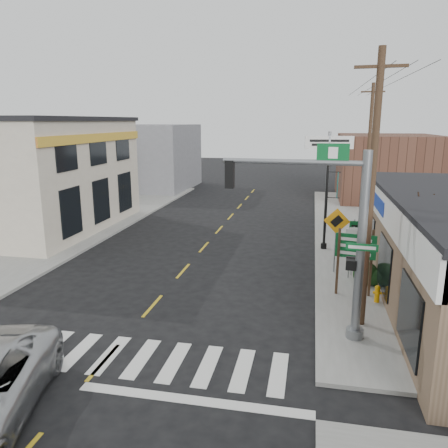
% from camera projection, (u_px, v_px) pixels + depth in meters
% --- Properties ---
extents(ground, '(140.00, 140.00, 0.00)m').
position_uv_depth(ground, '(104.00, 362.00, 12.59)').
color(ground, black).
rests_on(ground, ground).
extents(sidewalk_right, '(6.00, 38.00, 0.13)m').
position_uv_depth(sidewalk_right, '(372.00, 250.00, 23.24)').
color(sidewalk_right, gray).
rests_on(sidewalk_right, ground).
extents(sidewalk_left, '(6.00, 38.00, 0.13)m').
position_uv_depth(sidewalk_left, '(65.00, 233.00, 26.71)').
color(sidewalk_left, gray).
rests_on(sidewalk_left, ground).
extents(center_line, '(0.12, 56.00, 0.01)m').
position_uv_depth(center_line, '(183.00, 271.00, 20.22)').
color(center_line, gold).
rests_on(center_line, ground).
extents(crosswalk, '(11.00, 2.20, 0.01)m').
position_uv_depth(crosswalk, '(110.00, 355.00, 12.97)').
color(crosswalk, silver).
rests_on(crosswalk, ground).
extents(left_building, '(12.00, 12.00, 6.80)m').
position_uv_depth(left_building, '(12.00, 175.00, 27.66)').
color(left_building, beige).
rests_on(left_building, ground).
extents(bldg_distant_right, '(8.00, 10.00, 5.60)m').
position_uv_depth(bldg_distant_right, '(386.00, 167.00, 38.24)').
color(bldg_distant_right, brown).
rests_on(bldg_distant_right, ground).
extents(bldg_distant_left, '(9.00, 10.00, 6.40)m').
position_uv_depth(bldg_distant_left, '(146.00, 157.00, 44.49)').
color(bldg_distant_left, slate).
rests_on(bldg_distant_left, ground).
extents(traffic_signal_pole, '(4.75, 0.38, 6.02)m').
position_uv_depth(traffic_signal_pole, '(338.00, 226.00, 13.07)').
color(traffic_signal_pole, slate).
rests_on(traffic_signal_pole, sidewalk_right).
extents(guide_sign, '(1.52, 0.13, 2.65)m').
position_uv_depth(guide_sign, '(355.00, 253.00, 16.71)').
color(guide_sign, '#463120').
rests_on(guide_sign, sidewalk_right).
extents(fire_hydrant, '(0.21, 0.21, 0.66)m').
position_uv_depth(fire_hydrant, '(377.00, 293.00, 16.36)').
color(fire_hydrant, orange).
rests_on(fire_hydrant, sidewalk_right).
extents(ped_crossing_sign, '(1.14, 0.08, 2.94)m').
position_uv_depth(ped_crossing_sign, '(336.00, 229.00, 19.21)').
color(ped_crossing_sign, gray).
rests_on(ped_crossing_sign, sidewalk_right).
extents(lamp_post, '(0.67, 0.52, 5.13)m').
position_uv_depth(lamp_post, '(328.00, 193.00, 22.62)').
color(lamp_post, black).
rests_on(lamp_post, sidewalk_right).
extents(dance_center_sign, '(2.84, 0.18, 6.04)m').
position_uv_depth(dance_center_sign, '(329.00, 156.00, 25.92)').
color(dance_center_sign, gray).
rests_on(dance_center_sign, sidewalk_right).
extents(bare_tree, '(2.46, 2.46, 4.93)m').
position_uv_depth(bare_tree, '(442.00, 205.00, 14.82)').
color(bare_tree, black).
rests_on(bare_tree, sidewalk_right).
extents(shrub_back, '(1.03, 1.03, 0.77)m').
position_uv_depth(shrub_back, '(366.00, 274.00, 18.31)').
color(shrub_back, black).
rests_on(shrub_back, sidewalk_right).
extents(utility_pole_near, '(1.53, 0.23, 8.78)m').
position_uv_depth(utility_pole_near, '(371.00, 191.00, 13.66)').
color(utility_pole_near, '#473A20').
rests_on(utility_pole_near, sidewalk_right).
extents(utility_pole_far, '(1.60, 0.24, 9.19)m').
position_uv_depth(utility_pole_far, '(369.00, 149.00, 30.75)').
color(utility_pole_far, '#43291C').
rests_on(utility_pole_far, sidewalk_right).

